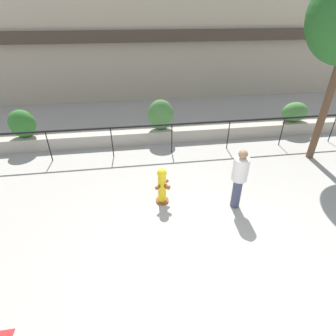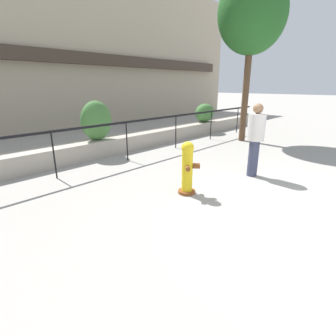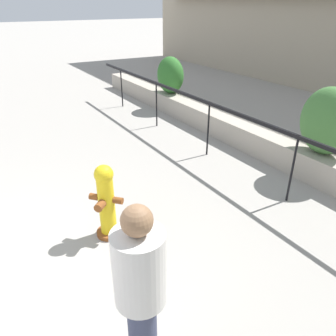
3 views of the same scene
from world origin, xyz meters
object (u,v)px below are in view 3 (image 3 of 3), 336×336
object	(u,v)px
hedge_bush_1	(328,121)
pedestrian	(140,288)
hedge_bush_0	(170,75)
fire_hydrant	(106,201)

from	to	relation	value
hedge_bush_1	pedestrian	distance (m)	4.65
hedge_bush_0	fire_hydrant	distance (m)	6.11
hedge_bush_0	pedestrian	distance (m)	7.93
hedge_bush_1	fire_hydrant	world-z (taller)	hedge_bush_1
hedge_bush_1	hedge_bush_0	bearing A→B (deg)	180.00
hedge_bush_0	hedge_bush_1	distance (m)	5.10
hedge_bush_0	fire_hydrant	size ratio (longest dim) A/B	0.97
fire_hydrant	pedestrian	xyz separation A→B (m)	(1.94, -0.47, 0.44)
hedge_bush_0	hedge_bush_1	xyz separation A→B (m)	(5.10, 0.00, 0.07)
hedge_bush_1	pedestrian	size ratio (longest dim) A/B	0.68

